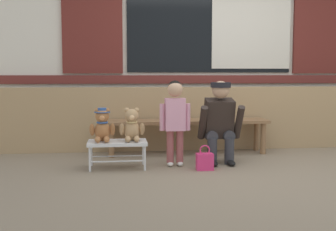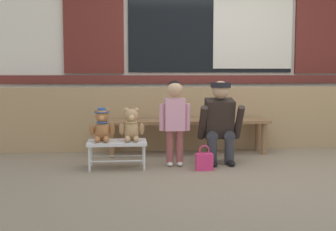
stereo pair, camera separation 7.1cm
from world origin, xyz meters
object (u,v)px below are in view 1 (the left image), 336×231
wooden_bench_long (187,125)px  teddy_bear_with_hat (102,126)px  adult_crouching (220,122)px  handbag_on_ground (205,161)px  teddy_bear_plain (132,126)px  child_standing (175,113)px  small_display_bench (117,144)px

wooden_bench_long → teddy_bear_with_hat: 1.31m
adult_crouching → handbag_on_ground: adult_crouching is taller
wooden_bench_long → adult_crouching: 0.69m
teddy_bear_plain → child_standing: 0.50m
teddy_bear_with_hat → child_standing: size_ratio=0.38×
wooden_bench_long → child_standing: 0.79m
teddy_bear_plain → wooden_bench_long: bearing=46.5°
small_display_bench → wooden_bench_long: bearing=41.0°
teddy_bear_with_hat → child_standing: child_standing is taller
wooden_bench_long → teddy_bear_with_hat: teddy_bear_with_hat is taller
adult_crouching → handbag_on_ground: 0.58m
small_display_bench → adult_crouching: bearing=7.4°
teddy_bear_with_hat → adult_crouching: bearing=6.4°
teddy_bear_plain → adult_crouching: adult_crouching is taller
handbag_on_ground → teddy_bear_plain: bearing=165.5°
wooden_bench_long → child_standing: (-0.25, -0.72, 0.22)m
teddy_bear_plain → handbag_on_ground: teddy_bear_plain is taller
child_standing → teddy_bear_with_hat: bearing=-176.2°
teddy_bear_plain → child_standing: size_ratio=0.38×
teddy_bear_plain → handbag_on_ground: size_ratio=1.34×
handbag_on_ground → child_standing: bearing=138.9°
teddy_bear_with_hat → handbag_on_ground: (1.09, -0.20, -0.38)m
child_standing → adult_crouching: size_ratio=1.01×
adult_crouching → teddy_bear_with_hat: bearing=-173.6°
adult_crouching → teddy_bear_plain: bearing=-171.5°
small_display_bench → teddy_bear_plain: teddy_bear_plain is taller
small_display_bench → teddy_bear_plain: bearing=0.5°
small_display_bench → child_standing: child_standing is taller
wooden_bench_long → teddy_bear_plain: size_ratio=5.78×
teddy_bear_plain → adult_crouching: (1.02, 0.15, 0.02)m
teddy_bear_plain → adult_crouching: 1.03m
teddy_bear_with_hat → handbag_on_ground: 1.17m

